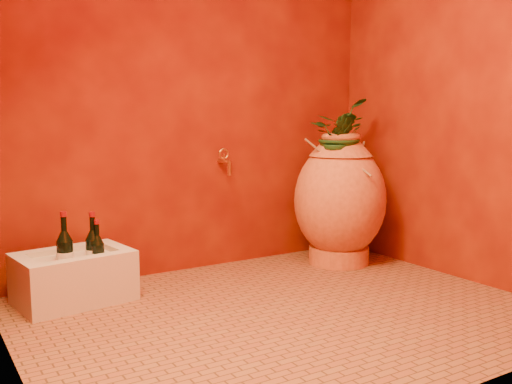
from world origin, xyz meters
TOP-DOWN VIEW (x-y plane):
  - floor at (0.00, 0.00)m, footprint 2.50×2.50m
  - wall_back at (0.00, 1.00)m, footprint 2.50×0.02m
  - wall_right at (1.25, 0.00)m, footprint 0.02×2.00m
  - amphora at (0.85, 0.61)m, footprint 0.79×0.79m
  - stone_basin at (-0.85, 0.73)m, footprint 0.61×0.46m
  - wine_bottle_a at (-0.75, 0.68)m, footprint 0.08×0.08m
  - wine_bottle_b at (-0.74, 0.66)m, footprint 0.07×0.07m
  - wine_bottle_c at (-0.90, 0.67)m, footprint 0.09×0.09m
  - wall_tap at (0.16, 0.92)m, footprint 0.07×0.15m
  - plant_main at (0.83, 0.61)m, footprint 0.53×0.54m
  - plant_side at (0.78, 0.54)m, footprint 0.24×0.23m

SIDE VIEW (x-z plane):
  - floor at x=0.00m, z-range 0.00..0.00m
  - stone_basin at x=-0.85m, z-range -0.01..0.26m
  - wine_bottle_b at x=-0.74m, z-range 0.10..0.40m
  - wine_bottle_a at x=-0.75m, z-range 0.10..0.43m
  - wine_bottle_c at x=-0.90m, z-range 0.10..0.44m
  - amphora at x=0.85m, z-range 0.00..0.86m
  - wall_tap at x=0.16m, z-range 0.61..0.77m
  - plant_side at x=0.78m, z-range 0.64..0.99m
  - plant_main at x=0.83m, z-range 0.63..1.08m
  - wall_back at x=0.00m, z-range 0.00..2.50m
  - wall_right at x=1.25m, z-range 0.00..2.50m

